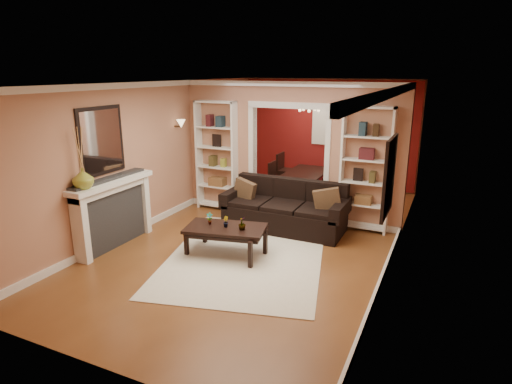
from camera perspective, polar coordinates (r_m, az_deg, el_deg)
The scene contains 30 objects.
floor at distance 7.84m, azimuth 1.13°, elevation -5.76°, with size 8.00×8.00×0.00m, color brown.
ceiling at distance 7.29m, azimuth 1.25°, elevation 14.38°, with size 8.00×8.00×0.00m, color white.
wall_back at distance 11.17m, azimuth 9.52°, elevation 7.76°, with size 8.00×8.00×0.00m, color tan.
wall_front at distance 4.25m, azimuth -21.16°, elevation -6.59°, with size 8.00×8.00×0.00m, color tan.
wall_left at distance 8.58m, azimuth -12.77°, elevation 5.15°, with size 8.00×8.00×0.00m, color tan.
wall_right at distance 6.88m, azimuth 18.62°, elevation 2.09°, with size 8.00×8.00×0.00m, color tan.
partition_wall at distance 8.54m, azimuth 4.44°, elevation 5.45°, with size 4.50×0.15×2.70m, color tan.
red_back_panel at distance 11.15m, azimuth 9.47°, elevation 7.59°, with size 4.44×0.04×2.64m, color maroon.
dining_window at distance 11.08m, azimuth 9.47°, elevation 8.74°, with size 0.78×0.03×0.98m, color #8CA5CC.
area_rug at distance 7.01m, azimuth -1.28°, elevation -8.43°, with size 2.41×3.37×0.01m, color silver.
sofa at distance 8.00m, azimuth 3.83°, elevation -1.90°, with size 2.31×1.00×0.90m, color black.
pillow_left at distance 8.24m, azimuth -1.50°, elevation 0.14°, with size 0.43×0.12×0.43m, color brown.
pillow_right at distance 7.68m, azimuth 9.51°, elevation -1.16°, with size 0.46×0.13×0.46m, color brown.
coffee_table at distance 6.97m, azimuth -4.03°, elevation -6.51°, with size 1.27×0.69×0.48m, color black.
plant_left at distance 6.99m, azimuth -6.22°, elevation -3.53°, with size 0.10×0.07×0.20m, color #336626.
plant_center at distance 6.86m, azimuth -4.09°, elevation -3.98°, with size 0.10×0.08×0.17m, color #336626.
plant_right at distance 6.72m, azimuth -1.87°, elevation -4.22°, with size 0.12×0.12×0.21m, color #336626.
bookshelf_left at distance 9.07m, azimuth -5.21°, elevation 4.77°, with size 0.90×0.30×2.30m, color white.
bookshelf_right at distance 8.02m, azimuth 14.41°, elevation 2.84°, with size 0.90×0.30×2.30m, color white.
fireplace at distance 7.56m, azimuth -18.30°, elevation -2.75°, with size 0.32×1.70×1.16m, color white.
vase at distance 6.97m, azimuth -22.07°, elevation 1.69°, with size 0.31×0.31×0.33m, color olive.
mirror at distance 7.38m, azimuth -19.93°, elevation 6.43°, with size 0.03×0.95×1.10m, color silver.
wall_sconce at distance 8.89m, azimuth -10.28°, elevation 8.79°, with size 0.18×0.18×0.22m, color #FFE0A5.
framed_art at distance 5.87m, azimuth 17.25°, elevation 1.94°, with size 0.04×0.85×1.05m, color black.
dining_table at distance 10.29m, azimuth 6.76°, elevation 1.11°, with size 0.89×1.60×0.56m, color black.
dining_chair_nw at distance 10.17m, azimuth 3.31°, elevation 1.78°, with size 0.41×0.41×0.83m, color black.
dining_chair_ne at distance 9.84m, azimuth 9.27°, elevation 0.97°, with size 0.39×0.39×0.79m, color black.
dining_chair_sw at distance 10.70m, azimuth 4.50°, elevation 2.77°, with size 0.46×0.46×0.94m, color black.
dining_chair_se at distance 10.40m, azimuth 10.18°, elevation 1.77°, with size 0.39×0.39×0.79m, color black.
chandelier at distance 9.86m, azimuth 7.63°, elevation 10.69°, with size 0.50×0.50×0.30m, color #382919.
Camera 1 is at (2.91, -6.67, 2.90)m, focal length 30.00 mm.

